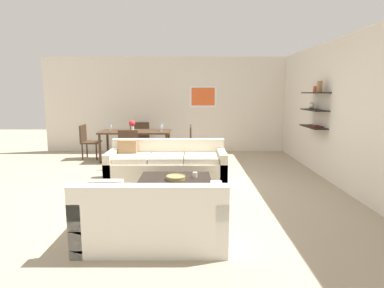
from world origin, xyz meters
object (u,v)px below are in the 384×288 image
at_px(loveseat_white, 152,218).
at_px(coffee_table, 174,191).
at_px(dining_chair_right_far, 185,139).
at_px(wine_glass_foot, 132,128).
at_px(sofa_beige, 166,166).
at_px(candle_jar, 194,175).
at_px(wine_glass_left_far, 109,126).
at_px(decorative_bowl, 175,177).
at_px(dining_chair_left_far, 87,139).
at_px(wine_glass_right_near, 160,127).
at_px(dining_chair_head, 140,136).
at_px(dining_table, 135,134).
at_px(centerpiece_vase, 131,125).
at_px(dining_chair_right_near, 185,142).
at_px(wine_glass_right_far, 161,126).
at_px(dining_chair_foot, 128,146).

relative_size(loveseat_white, coffee_table, 1.47).
xyz_separation_m(dining_chair_right_far, wine_glass_foot, (-1.28, -0.56, 0.35)).
distance_m(sofa_beige, candle_jar, 1.27).
bearing_deg(wine_glass_left_far, loveseat_white, -70.57).
xyz_separation_m(sofa_beige, loveseat_white, (0.04, -2.59, 0.00)).
bearing_deg(decorative_bowl, coffee_table, 150.07).
height_order(dining_chair_left_far, wine_glass_right_near, wine_glass_right_near).
height_order(decorative_bowl, dining_chair_head, dining_chair_head).
height_order(dining_table, centerpiece_vase, centerpiece_vase).
distance_m(dining_chair_right_near, dining_chair_head, 1.64).
bearing_deg(dining_chair_right_near, dining_chair_right_far, 90.00).
relative_size(wine_glass_left_far, wine_glass_right_far, 0.90).
bearing_deg(coffee_table, decorative_bowl, -29.93).
height_order(candle_jar, wine_glass_right_far, wine_glass_right_far).
bearing_deg(dining_table, dining_chair_right_near, -8.52).
bearing_deg(dining_chair_right_far, dining_chair_foot, -141.31).
distance_m(sofa_beige, dining_chair_right_far, 2.15).
xyz_separation_m(decorative_bowl, centerpiece_vase, (-1.25, 3.17, 0.50)).
bearing_deg(dining_chair_right_near, dining_table, 171.48).
bearing_deg(centerpiece_vase, wine_glass_left_far, 166.40).
xyz_separation_m(dining_table, wine_glass_right_far, (0.66, 0.11, 0.19)).
height_order(dining_chair_right_near, wine_glass_foot, wine_glass_foot).
distance_m(dining_chair_foot, centerpiece_vase, 0.90).
distance_m(loveseat_white, wine_glass_right_near, 4.45).
bearing_deg(coffee_table, dining_table, 109.95).
xyz_separation_m(coffee_table, dining_chair_left_far, (-2.44, 3.39, 0.31)).
relative_size(dining_chair_head, centerpiece_vase, 3.21).
relative_size(wine_glass_foot, wine_glass_right_near, 0.94).
xyz_separation_m(coffee_table, wine_glass_right_near, (-0.50, 3.09, 0.67)).
distance_m(sofa_beige, wine_glass_right_near, 1.92).
height_order(dining_chair_right_far, wine_glass_foot, wine_glass_foot).
bearing_deg(sofa_beige, loveseat_white, -89.12).
bearing_deg(centerpiece_vase, wine_glass_right_far, 10.90).
xyz_separation_m(dining_table, centerpiece_vase, (-0.07, -0.04, 0.24)).
xyz_separation_m(wine_glass_right_far, wine_glass_foot, (-0.66, -0.47, -0.01)).
height_order(dining_chair_right_far, dining_chair_left_far, same).
relative_size(dining_chair_foot, centerpiece_vase, 3.21).
bearing_deg(wine_glass_right_near, dining_chair_right_near, -7.87).
xyz_separation_m(coffee_table, dining_chair_foot, (-1.16, 2.36, 0.31)).
xyz_separation_m(dining_chair_foot, centerpiece_vase, (-0.07, 0.80, 0.41)).
height_order(decorative_bowl, centerpiece_vase, centerpiece_vase).
height_order(dining_chair_right_far, centerpiece_vase, centerpiece_vase).
height_order(loveseat_white, wine_glass_right_far, wine_glass_right_far).
bearing_deg(candle_jar, wine_glass_foot, 118.57).
bearing_deg(dining_chair_foot, candle_jar, -56.65).
bearing_deg(dining_chair_head, wine_glass_right_far, -47.97).
bearing_deg(candle_jar, dining_table, 115.63).
height_order(sofa_beige, centerpiece_vase, centerpiece_vase).
bearing_deg(loveseat_white, wine_glass_left_far, 109.43).
distance_m(dining_chair_head, wine_glass_right_far, 1.04).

